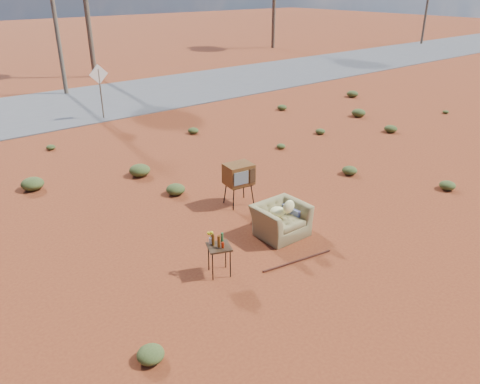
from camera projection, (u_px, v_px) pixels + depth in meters
ground at (280, 251)px, 9.77m from camera, size 140.00×140.00×0.00m
highway at (42, 110)px, 20.37m from camera, size 140.00×7.00×0.04m
armchair at (283, 215)px, 10.29m from camera, size 1.30×0.82×0.95m
tv_unit at (239, 175)px, 11.49m from camera, size 0.73×0.62×1.07m
side_table at (217, 245)px, 8.76m from camera, size 0.56×0.56×0.87m
rusty_bar at (297, 261)px, 9.38m from camera, size 1.60×0.33×0.04m
road_sign at (99, 82)px, 18.50m from camera, size 0.78×0.06×2.19m
utility_pole_center at (53, 5)px, 21.59m from camera, size 1.40×0.20×8.00m
scrub_patch at (142, 188)px, 12.36m from camera, size 17.49×8.07×0.33m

